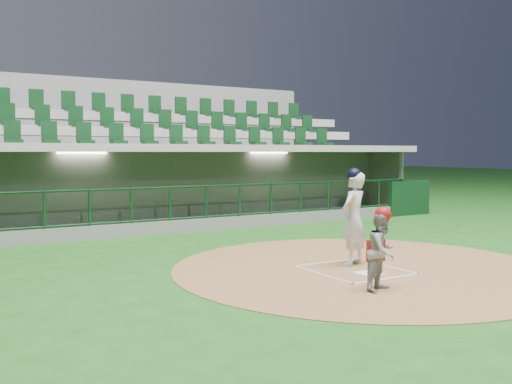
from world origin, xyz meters
TOP-DOWN VIEW (x-y plane):
  - ground at (0.00, 0.00)m, footprint 120.00×120.00m
  - dirt_circle at (0.30, -0.20)m, footprint 7.20×7.20m
  - home_plate at (0.00, -0.70)m, footprint 0.43×0.43m
  - batter_box_chalk at (0.00, -0.30)m, footprint 1.55×1.80m
  - dugout_structure at (0.11, 7.83)m, footprint 16.40×3.70m
  - seating_deck at (0.00, 10.91)m, footprint 17.00×6.72m
  - batter at (0.31, 0.10)m, footprint 0.92×0.96m
  - catcher at (-0.63, -1.69)m, footprint 0.73×0.65m

SIDE VIEW (x-z plane):
  - ground at x=0.00m, z-range 0.00..0.00m
  - dirt_circle at x=0.30m, z-range 0.00..0.01m
  - batter_box_chalk at x=0.00m, z-range 0.01..0.02m
  - home_plate at x=0.00m, z-range 0.01..0.03m
  - catcher at x=-0.63m, z-range 0.00..1.33m
  - batter at x=0.31m, z-range 0.01..1.89m
  - dugout_structure at x=0.11m, z-range -0.54..2.46m
  - seating_deck at x=0.00m, z-range -1.15..4.00m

